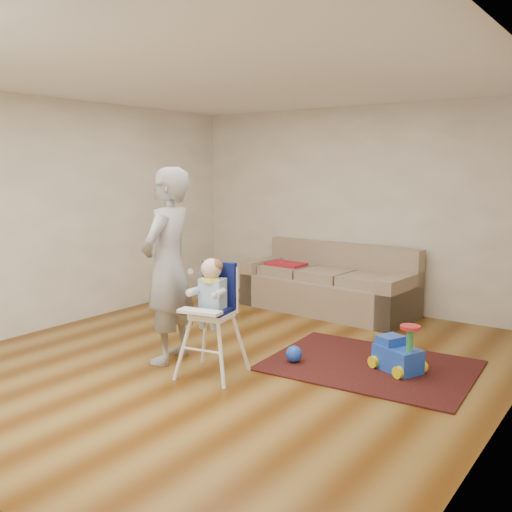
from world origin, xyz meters
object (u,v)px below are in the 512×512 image
Objects in this scene: sofa at (328,278)px; side_table at (290,284)px; ride_on_toy at (398,346)px; toy_ball at (294,354)px; high_chair at (212,319)px; adult at (168,266)px.

sofa reaches higher than side_table.
ride_on_toy reaches higher than toy_ball.
adult reaches higher than high_chair.
ride_on_toy is at bearing 27.59° from high_chair.
toy_ball is 0.08× the size of adult.
ride_on_toy is 0.43× the size of high_chair.
side_table is 1.07× the size of ride_on_toy.
sofa is 2.18m from toy_ball.
high_chair is at bearing -71.36° from side_table.
ride_on_toy is at bearing -41.21° from sofa.
adult reaches higher than side_table.
ride_on_toy is 1.00m from toy_ball.
sofa is 1.23× the size of adult.
sofa is 2.72m from adult.
high_chair reaches higher than sofa.
high_chair is (-0.45, -0.70, 0.43)m from toy_ball.
adult is (0.38, -2.86, 0.70)m from side_table.
side_table is at bearing 173.12° from adult.
adult is at bearing -93.03° from sofa.
ride_on_toy is 0.25× the size of adult.
sofa is at bearing 158.88° from ride_on_toy.
side_table is 3.12× the size of toy_ball.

